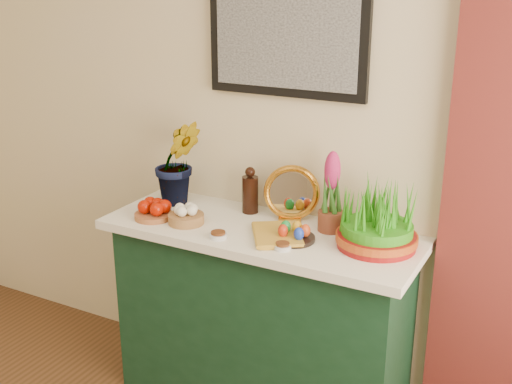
{
  "coord_description": "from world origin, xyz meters",
  "views": [
    {
      "loc": [
        1.28,
        -0.29,
        1.94
      ],
      "look_at": [
        0.08,
        1.95,
        1.07
      ],
      "focal_mm": 45.0,
      "sensor_mm": 36.0,
      "label": 1
    }
  ],
  "objects_px": {
    "sideboard": "(261,322)",
    "wheatgrass_sabzeh": "(378,220)",
    "hyacinth_green": "(178,149)",
    "book": "(254,235)",
    "mirror": "(292,194)"
  },
  "relations": [
    {
      "from": "book",
      "to": "wheatgrass_sabzeh",
      "type": "height_order",
      "value": "wheatgrass_sabzeh"
    },
    {
      "from": "mirror",
      "to": "book",
      "type": "distance_m",
      "value": 0.3
    },
    {
      "from": "mirror",
      "to": "book",
      "type": "xyz_separation_m",
      "value": [
        -0.04,
        -0.28,
        -0.1
      ]
    },
    {
      "from": "hyacinth_green",
      "to": "mirror",
      "type": "height_order",
      "value": "hyacinth_green"
    },
    {
      "from": "book",
      "to": "sideboard",
      "type": "bearing_deg",
      "value": 69.74
    },
    {
      "from": "sideboard",
      "to": "hyacinth_green",
      "type": "distance_m",
      "value": 0.89
    },
    {
      "from": "hyacinth_green",
      "to": "book",
      "type": "xyz_separation_m",
      "value": [
        0.52,
        -0.22,
        -0.25
      ]
    },
    {
      "from": "book",
      "to": "wheatgrass_sabzeh",
      "type": "xyz_separation_m",
      "value": [
        0.48,
        0.16,
        0.1
      ]
    },
    {
      "from": "sideboard",
      "to": "mirror",
      "type": "distance_m",
      "value": 0.61
    },
    {
      "from": "mirror",
      "to": "wheatgrass_sabzeh",
      "type": "bearing_deg",
      "value": -15.13
    },
    {
      "from": "sideboard",
      "to": "hyacinth_green",
      "type": "bearing_deg",
      "value": 168.75
    },
    {
      "from": "sideboard",
      "to": "wheatgrass_sabzeh",
      "type": "height_order",
      "value": "wheatgrass_sabzeh"
    },
    {
      "from": "mirror",
      "to": "wheatgrass_sabzeh",
      "type": "height_order",
      "value": "wheatgrass_sabzeh"
    },
    {
      "from": "hyacinth_green",
      "to": "mirror",
      "type": "relative_size",
      "value": 2.13
    },
    {
      "from": "hyacinth_green",
      "to": "wheatgrass_sabzeh",
      "type": "height_order",
      "value": "hyacinth_green"
    }
  ]
}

